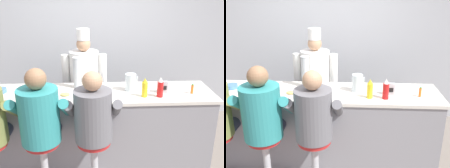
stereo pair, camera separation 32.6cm
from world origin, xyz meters
TOP-DOWN VIEW (x-y plane):
  - wall_back at (0.00, 1.77)m, footprint 10.00×0.06m
  - diner_counter at (0.00, 0.37)m, footprint 3.01×0.73m
  - ketchup_bottle_red at (0.79, 0.18)m, footprint 0.07×0.07m
  - mustard_bottle_yellow at (0.60, 0.19)m, footprint 0.07×0.07m
  - hot_sauce_bottle_orange at (1.21, 0.27)m, footprint 0.03×0.03m
  - water_pitcher_clear at (0.46, 0.40)m, footprint 0.16×0.14m
  - breakfast_plate at (-0.36, 0.23)m, footprint 0.27×0.27m
  - cereal_bowl at (-1.20, 0.41)m, footprint 0.16×0.16m
  - coffee_mug_white at (-0.73, 0.38)m, footprint 0.13×0.09m
  - cup_stack_steel at (-0.23, 0.54)m, footprint 0.11×0.11m
  - napkin_dispenser_chrome at (0.86, 0.31)m, footprint 0.11×0.07m
  - diner_seated_teal at (-0.57, -0.22)m, footprint 0.64×0.63m
  - diner_seated_grey at (-0.01, -0.22)m, footprint 0.61×0.60m
  - cook_in_whites_near at (-0.16, 1.02)m, footprint 0.67×0.43m

SIDE VIEW (x-z plane):
  - diner_counter at x=0.00m, z-range 0.00..1.00m
  - diner_seated_grey at x=-0.01m, z-range 0.19..1.66m
  - cook_in_whites_near at x=-0.16m, z-range 0.08..1.79m
  - diner_seated_teal at x=-0.57m, z-range 0.19..1.70m
  - breakfast_plate at x=-0.36m, z-range 0.99..1.04m
  - cereal_bowl at x=-1.20m, z-range 1.00..1.05m
  - coffee_mug_white at x=-0.73m, z-range 1.00..1.09m
  - hot_sauce_bottle_orange at x=1.21m, z-range 1.00..1.12m
  - napkin_dispenser_chrome at x=0.86m, z-range 1.00..1.15m
  - mustard_bottle_yellow at x=0.60m, z-range 0.99..1.23m
  - water_pitcher_clear at x=0.46m, z-range 1.00..1.22m
  - ketchup_bottle_red at x=0.79m, z-range 0.99..1.24m
  - cup_stack_steel at x=-0.23m, z-range 1.00..1.42m
  - wall_back at x=0.00m, z-range 0.00..2.70m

